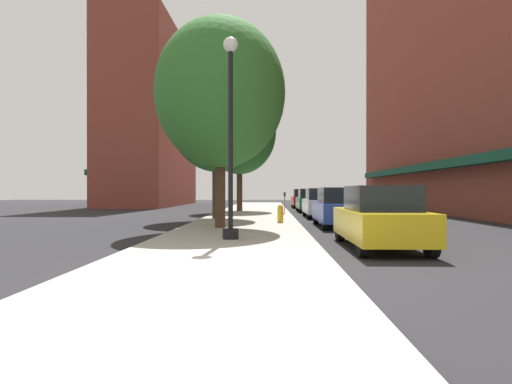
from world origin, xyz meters
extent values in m
plane|color=#232326|center=(4.00, 18.00, 0.00)|extent=(90.00, 90.00, 0.00)
cube|color=#A8A399|center=(0.00, 19.00, 0.06)|extent=(4.80, 50.00, 0.12)
cube|color=brown|center=(15.00, 22.00, 12.48)|extent=(6.00, 40.00, 24.96)
cube|color=#144C38|center=(11.65, 22.00, 3.10)|extent=(0.90, 34.00, 0.50)
cube|color=brown|center=(-11.00, 37.00, 8.77)|extent=(6.00, 18.00, 17.53)
cube|color=#144C38|center=(-14.35, 37.00, 3.10)|extent=(0.90, 15.30, 0.50)
cylinder|color=black|center=(-0.05, 5.08, 0.27)|extent=(0.48, 0.48, 0.30)
cylinder|color=black|center=(-0.05, 5.08, 3.02)|extent=(0.14, 0.14, 5.20)
sphere|color=silver|center=(-0.05, 5.08, 5.80)|extent=(0.44, 0.44, 0.44)
cylinder|color=gold|center=(1.57, 11.73, 0.43)|extent=(0.26, 0.26, 0.62)
sphere|color=gold|center=(1.57, 11.73, 0.79)|extent=(0.24, 0.24, 0.24)
cylinder|color=gold|center=(1.71, 11.73, 0.52)|extent=(0.12, 0.10, 0.10)
cylinder|color=slate|center=(2.05, 20.07, 0.65)|extent=(0.06, 0.06, 1.05)
cube|color=#33383D|center=(2.05, 20.07, 1.30)|extent=(0.14, 0.09, 0.26)
cylinder|color=#422D1E|center=(-1.00, 22.80, 1.91)|extent=(0.40, 0.40, 3.57)
ellipsoid|color=#235B23|center=(-1.00, 22.80, 5.60)|extent=(5.11, 5.11, 5.87)
cylinder|color=#422D1E|center=(-1.64, 14.61, 1.78)|extent=(0.40, 0.40, 3.33)
ellipsoid|color=#235B23|center=(-1.64, 14.61, 5.24)|extent=(4.78, 4.78, 5.49)
cylinder|color=#422D1E|center=(-0.80, 9.02, 1.76)|extent=(0.40, 0.40, 3.29)
ellipsoid|color=#2D6B28|center=(-0.80, 9.02, 5.28)|extent=(4.98, 4.98, 5.73)
cylinder|color=black|center=(3.22, 5.60, 0.32)|extent=(0.22, 0.64, 0.64)
cylinder|color=black|center=(4.78, 5.60, 0.32)|extent=(0.22, 0.64, 0.64)
cylinder|color=black|center=(3.22, 2.40, 0.32)|extent=(0.22, 0.64, 0.64)
cylinder|color=black|center=(4.78, 2.40, 0.32)|extent=(0.22, 0.64, 0.64)
cube|color=gold|center=(4.00, 4.00, 0.64)|extent=(1.80, 4.30, 0.76)
cube|color=black|center=(4.00, 3.85, 1.34)|extent=(1.56, 2.20, 0.64)
cylinder|color=black|center=(3.22, 12.44, 0.32)|extent=(0.22, 0.64, 0.64)
cylinder|color=black|center=(4.78, 12.44, 0.32)|extent=(0.22, 0.64, 0.64)
cylinder|color=black|center=(3.22, 9.24, 0.32)|extent=(0.22, 0.64, 0.64)
cylinder|color=black|center=(4.78, 9.24, 0.32)|extent=(0.22, 0.64, 0.64)
cube|color=#1E389E|center=(4.00, 10.84, 0.64)|extent=(1.80, 4.30, 0.76)
cube|color=black|center=(4.00, 10.69, 1.34)|extent=(1.56, 2.20, 0.64)
cylinder|color=black|center=(3.22, 18.86, 0.32)|extent=(0.22, 0.64, 0.64)
cylinder|color=black|center=(4.78, 18.86, 0.32)|extent=(0.22, 0.64, 0.64)
cylinder|color=black|center=(3.22, 15.66, 0.32)|extent=(0.22, 0.64, 0.64)
cylinder|color=black|center=(4.78, 15.66, 0.32)|extent=(0.22, 0.64, 0.64)
cube|color=silver|center=(4.00, 17.26, 0.64)|extent=(1.80, 4.30, 0.76)
cube|color=black|center=(4.00, 17.11, 1.34)|extent=(1.56, 2.20, 0.64)
cylinder|color=black|center=(3.22, 25.45, 0.32)|extent=(0.22, 0.64, 0.64)
cylinder|color=black|center=(4.78, 25.45, 0.32)|extent=(0.22, 0.64, 0.64)
cylinder|color=black|center=(3.22, 22.25, 0.32)|extent=(0.22, 0.64, 0.64)
cylinder|color=black|center=(4.78, 22.25, 0.32)|extent=(0.22, 0.64, 0.64)
cube|color=#196638|center=(4.00, 23.85, 0.64)|extent=(1.80, 4.30, 0.76)
cube|color=black|center=(4.00, 23.70, 1.34)|extent=(1.56, 2.20, 0.64)
cylinder|color=black|center=(3.22, 32.64, 0.32)|extent=(0.22, 0.64, 0.64)
cylinder|color=black|center=(4.78, 32.64, 0.32)|extent=(0.22, 0.64, 0.64)
cylinder|color=black|center=(3.22, 29.44, 0.32)|extent=(0.22, 0.64, 0.64)
cylinder|color=black|center=(4.78, 29.44, 0.32)|extent=(0.22, 0.64, 0.64)
cube|color=red|center=(4.00, 31.04, 0.64)|extent=(1.80, 4.30, 0.76)
cube|color=black|center=(4.00, 30.89, 1.34)|extent=(1.56, 2.20, 0.64)
camera|label=1|loc=(1.08, -7.67, 1.54)|focal=30.71mm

